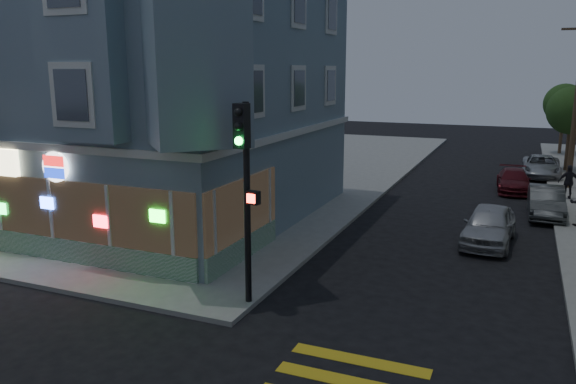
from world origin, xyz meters
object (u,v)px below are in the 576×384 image
Objects in this scene: street_tree_near at (572,111)px; traffic_signal at (245,171)px; parked_car_a at (489,225)px; parked_car_c at (514,181)px; parked_car_d at (541,166)px; parked_car_b at (546,202)px; street_tree_far at (564,104)px; pedestrian_b at (569,182)px; fire_hydrant at (561,209)px.

traffic_signal reaches higher than street_tree_near.
parked_car_c is (0.64, 10.40, -0.13)m from parked_car_a.
street_tree_near is 4.30m from parked_car_d.
street_tree_near is at bearing 77.31° from traffic_signal.
street_tree_near reaches higher than parked_car_b.
street_tree_far is 1.28× the size of parked_car_b.
pedestrian_b is at bearing 69.73° from traffic_signal.
street_tree_far is at bearing 75.19° from parked_car_c.
street_tree_near is 8.76m from parked_car_c.
pedestrian_b is 0.41× the size of parked_car_b.
street_tree_near reaches higher than parked_car_a.
parked_car_c is at bearing -38.40° from pedestrian_b.
parked_car_c is at bearing 109.29° from fire_hydrant.
parked_car_d is (-1.50, -2.34, -3.28)m from street_tree_near.
parked_car_b is 0.91m from fire_hydrant.
street_tree_far reaches higher than pedestrian_b.
parked_car_c reaches higher than fire_hydrant.
fire_hydrant is (0.60, -0.68, -0.11)m from parked_car_b.
parked_car_d is 5.95× the size of fire_hydrant.
street_tree_near is 1.12× the size of parked_car_d.
traffic_signal is (-6.42, -19.22, 3.29)m from parked_car_c.
street_tree_near is 1.29× the size of parked_car_c.
parked_car_a is 5.27m from fire_hydrant.
fire_hydrant is at bearing 62.68° from parked_car_a.
parked_car_a is at bearing 62.00° from pedestrian_b.
fire_hydrant is (8.48, 13.35, -3.32)m from traffic_signal.
pedestrian_b is at bearing -34.28° from parked_car_c.
street_tree_far reaches higher than parked_car_d.
traffic_signal is at bearing 54.95° from pedestrian_b.
traffic_signal reaches higher than fire_hydrant.
parked_car_b is at bearing 65.13° from pedestrian_b.
street_tree_near and street_tree_far have the same top height.
fire_hydrant is (-0.90, -13.42, -3.37)m from street_tree_near.
parked_car_d is (0.00, 10.40, -0.03)m from parked_car_b.
street_tree_far reaches higher than parked_car_c.
parked_car_a is 5.40× the size of fire_hydrant.
pedestrian_b is 3.00m from parked_car_c.
street_tree_near is at bearing 57.38° from parked_car_d.
parked_car_a is 15.74m from parked_car_d.
parked_car_a is at bearing -97.90° from street_tree_far.
parked_car_b is 0.88× the size of parked_car_d.
parked_car_d is at bearing 78.74° from traffic_signal.
street_tree_far is 21.05m from parked_car_b.
street_tree_near is 6.67× the size of fire_hydrant.
traffic_signal reaches higher than parked_car_c.
pedestrian_b is 4.43m from fire_hydrant.
traffic_signal reaches higher than parked_car_d.
street_tree_far is at bearing 87.59° from fire_hydrant.
pedestrian_b is 0.40× the size of parked_car_a.
traffic_signal is at bearing -107.85° from parked_car_d.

